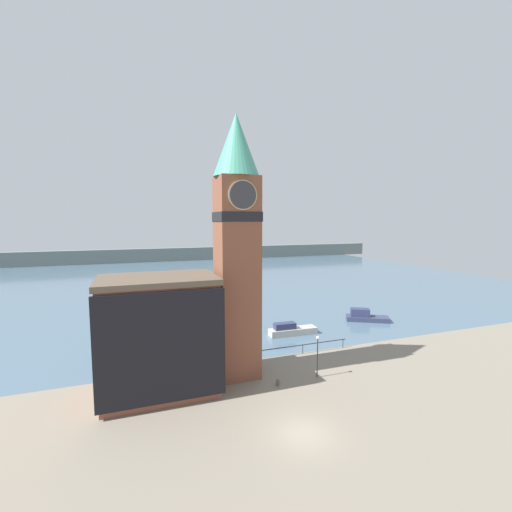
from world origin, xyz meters
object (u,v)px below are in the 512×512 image
Objects in this scene: clock_tower at (237,240)px; mooring_bollard_near at (278,382)px; boat_near at (291,330)px; lamp_post at (318,349)px; pier_building at (159,335)px; boat_far at (365,316)px.

clock_tower is 13.92m from mooring_bollard_near.
boat_near is 1.59× the size of lamp_post.
pier_building reaches higher than mooring_bollard_near.
pier_building reaches higher than lamp_post.
boat_far is at bearing 40.72° from lamp_post.
lamp_post is (-3.13, -12.37, 2.27)m from boat_near.
clock_tower reaches higher than lamp_post.
boat_far is 25.61m from mooring_bollard_near.
lamp_post is (4.30, 0.22, 2.56)m from mooring_bollard_near.
clock_tower reaches higher than pier_building.
mooring_bollard_near is at bearing -14.28° from pier_building.
lamp_post is at bearing -101.83° from boat_near.
mooring_bollard_near is at bearing -115.60° from boat_far.
boat_near is 1.02× the size of boat_far.
clock_tower is 40.16× the size of mooring_bollard_near.
lamp_post is (7.16, -3.35, -10.59)m from clock_tower.
clock_tower is 29.28m from boat_far.
lamp_post reaches higher than mooring_bollard_near.
pier_building is at bearing -148.49° from boat_near.
mooring_bollard_near is at bearing -177.09° from lamp_post.
pier_building is at bearing 165.72° from mooring_bollard_near.
boat_near is at bearing -141.93° from boat_far.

